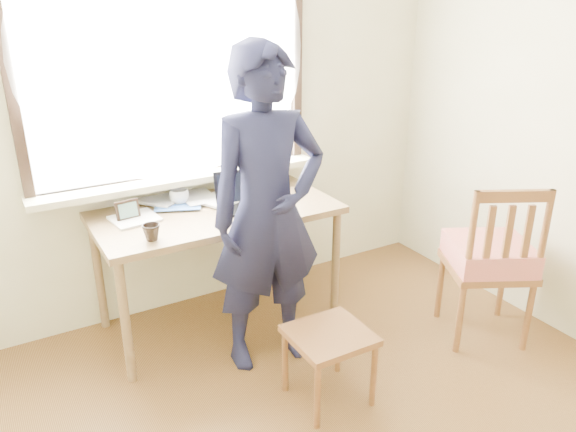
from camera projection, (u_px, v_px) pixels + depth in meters
room_shell at (380, 112)px, 2.01m from camera, size 3.52×4.02×2.61m
desk at (217, 222)px, 3.47m from camera, size 1.48×0.74×0.79m
laptop at (243, 199)px, 3.47m from camera, size 0.34×0.29×0.21m
mug_white at (179, 197)px, 3.51m from camera, size 0.13×0.13×0.10m
mug_dark at (152, 232)px, 3.00m from camera, size 0.10×0.10×0.09m
mouse at (291, 199)px, 3.57m from camera, size 0.08×0.06×0.03m
desk_clutter at (177, 205)px, 3.46m from camera, size 0.86×0.59×0.04m
book_a at (147, 205)px, 3.46m from camera, size 0.36×0.37×0.03m
book_b at (250, 187)px, 3.80m from camera, size 0.21×0.25×0.02m
picture_frame at (128, 211)px, 3.26m from camera, size 0.14×0.03×0.11m
work_chair at (329, 343)px, 2.90m from camera, size 0.40×0.38×0.41m
side_chair at (490, 257)px, 3.39m from camera, size 0.64×0.63×1.04m
person at (268, 213)px, 3.06m from camera, size 0.70×0.48×1.83m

